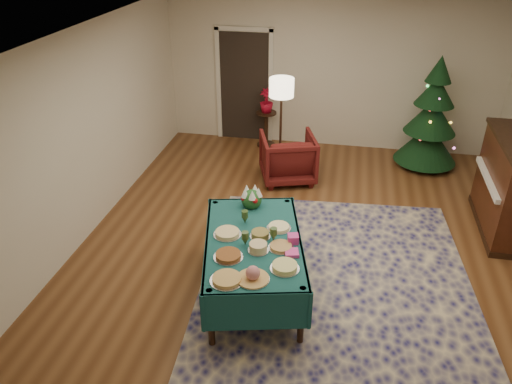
% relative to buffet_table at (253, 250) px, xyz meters
% --- Properties ---
extents(room_shell, '(7.00, 7.00, 7.00)m').
position_rel_buffet_table_xyz_m(room_shell, '(0.54, 0.98, 0.77)').
color(room_shell, '#593319').
rests_on(room_shell, ground).
extents(doorway, '(1.08, 0.04, 2.16)m').
position_rel_buffet_table_xyz_m(doorway, '(-1.06, 4.46, 0.52)').
color(doorway, black).
rests_on(doorway, ground).
extents(rug, '(3.50, 4.43, 0.02)m').
position_rel_buffet_table_xyz_m(rug, '(0.96, 0.13, -0.57)').
color(rug, '#161552').
rests_on(rug, ground).
extents(buffet_table, '(1.48, 2.05, 0.72)m').
position_rel_buffet_table_xyz_m(buffet_table, '(0.00, 0.00, 0.00)').
color(buffet_table, black).
rests_on(buffet_table, ground).
extents(platter_0, '(0.34, 0.34, 0.05)m').
position_rel_buffet_table_xyz_m(platter_0, '(-0.12, -0.75, 0.16)').
color(platter_0, silver).
rests_on(platter_0, buffet_table).
extents(platter_1, '(0.34, 0.34, 0.16)m').
position_rel_buffet_table_xyz_m(platter_1, '(0.13, -0.68, 0.20)').
color(platter_1, silver).
rests_on(platter_1, buffet_table).
extents(platter_2, '(0.30, 0.30, 0.06)m').
position_rel_buffet_table_xyz_m(platter_2, '(0.42, -0.45, 0.17)').
color(platter_2, silver).
rests_on(platter_2, buffet_table).
extents(platter_3, '(0.31, 0.31, 0.05)m').
position_rel_buffet_table_xyz_m(platter_3, '(-0.19, -0.37, 0.17)').
color(platter_3, silver).
rests_on(platter_3, buffet_table).
extents(platter_4, '(0.23, 0.23, 0.10)m').
position_rel_buffet_table_xyz_m(platter_4, '(0.09, -0.20, 0.19)').
color(platter_4, silver).
rests_on(platter_4, buffet_table).
extents(platter_5, '(0.28, 0.28, 0.04)m').
position_rel_buffet_table_xyz_m(platter_5, '(0.32, -0.10, 0.16)').
color(platter_5, silver).
rests_on(platter_5, buffet_table).
extents(platter_6, '(0.32, 0.32, 0.05)m').
position_rel_buffet_table_xyz_m(platter_6, '(-0.31, 0.03, 0.17)').
color(platter_6, silver).
rests_on(platter_6, buffet_table).
extents(platter_7, '(0.23, 0.23, 0.07)m').
position_rel_buffet_table_xyz_m(platter_7, '(0.06, 0.07, 0.18)').
color(platter_7, silver).
rests_on(platter_7, buffet_table).
extents(platter_8, '(0.28, 0.28, 0.04)m').
position_rel_buffet_table_xyz_m(platter_8, '(0.24, 0.27, 0.16)').
color(platter_8, silver).
rests_on(platter_8, buffet_table).
extents(goblet_0, '(0.08, 0.08, 0.17)m').
position_rel_buffet_table_xyz_m(goblet_0, '(-0.16, 0.31, 0.23)').
color(goblet_0, '#2D471E').
rests_on(goblet_0, buffet_table).
extents(goblet_1, '(0.08, 0.08, 0.17)m').
position_rel_buffet_table_xyz_m(goblet_1, '(0.22, 0.01, 0.23)').
color(goblet_1, '#2D471E').
rests_on(goblet_1, buffet_table).
extents(goblet_2, '(0.08, 0.08, 0.17)m').
position_rel_buffet_table_xyz_m(goblet_2, '(-0.07, -0.12, 0.23)').
color(goblet_2, '#2D471E').
rests_on(goblet_2, buffet_table).
extents(napkin_stack, '(0.17, 0.17, 0.04)m').
position_rel_buffet_table_xyz_m(napkin_stack, '(0.45, -0.19, 0.16)').
color(napkin_stack, '#E840A0').
rests_on(napkin_stack, buffet_table).
extents(gift_box, '(0.14, 0.14, 0.10)m').
position_rel_buffet_table_xyz_m(gift_box, '(0.44, 0.03, 0.19)').
color(gift_box, '#D53B98').
rests_on(gift_box, buffet_table).
extents(centerpiece, '(0.26, 0.26, 0.30)m').
position_rel_buffet_table_xyz_m(centerpiece, '(-0.16, 0.70, 0.27)').
color(centerpiece, '#1E4C1E').
rests_on(centerpiece, buffet_table).
extents(armchair, '(1.04, 1.01, 0.87)m').
position_rel_buffet_table_xyz_m(armchair, '(0.00, 2.88, -0.14)').
color(armchair, '#511311').
rests_on(armchair, ground).
extents(floor_lamp, '(0.40, 0.40, 1.63)m').
position_rel_buffet_table_xyz_m(floor_lamp, '(-0.17, 3.15, 0.80)').
color(floor_lamp, '#A57F3F').
rests_on(floor_lamp, ground).
extents(side_table, '(0.38, 0.38, 0.67)m').
position_rel_buffet_table_xyz_m(side_table, '(-0.59, 4.18, -0.25)').
color(side_table, black).
rests_on(side_table, ground).
extents(potted_plant, '(0.25, 0.44, 0.25)m').
position_rel_buffet_table_xyz_m(potted_plant, '(-0.59, 4.18, 0.22)').
color(potted_plant, '#A40B22').
rests_on(potted_plant, side_table).
extents(christmas_tree, '(1.31, 1.31, 1.93)m').
position_rel_buffet_table_xyz_m(christmas_tree, '(2.29, 3.88, 0.29)').
color(christmas_tree, black).
rests_on(christmas_tree, ground).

